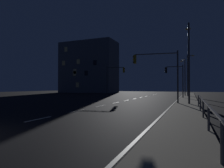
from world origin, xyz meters
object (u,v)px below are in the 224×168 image
(traffic_light_near_left, at_px, (158,66))
(traffic_light_mid_right, at_px, (114,75))
(street_lamp_far_end, at_px, (188,72))
(street_lamp_median, at_px, (184,73))
(street_lamp_across_street, at_px, (189,56))
(traffic_light_far_left, at_px, (175,75))
(building_distant, at_px, (89,68))

(traffic_light_near_left, distance_m, traffic_light_mid_right, 16.22)
(street_lamp_far_end, bearing_deg, street_lamp_median, 116.82)
(street_lamp_across_street, relative_size, street_lamp_far_end, 1.06)
(traffic_light_far_left, relative_size, street_lamp_far_end, 0.67)
(traffic_light_near_left, bearing_deg, street_lamp_median, 83.68)
(traffic_light_mid_right, xyz_separation_m, street_lamp_median, (12.27, 6.80, 0.50))
(traffic_light_mid_right, bearing_deg, building_distant, 129.67)
(traffic_light_near_left, xyz_separation_m, street_lamp_far_end, (2.93, 17.96, 0.63))
(street_lamp_across_street, bearing_deg, traffic_light_mid_right, 136.40)
(street_lamp_median, relative_size, building_distant, 0.40)
(traffic_light_far_left, bearing_deg, street_lamp_far_end, 74.06)
(traffic_light_far_left, distance_m, street_lamp_across_street, 11.36)
(traffic_light_near_left, bearing_deg, traffic_light_mid_right, 128.56)
(traffic_light_far_left, bearing_deg, street_lamp_median, 82.00)
(traffic_light_mid_right, height_order, traffic_light_far_left, traffic_light_mid_right)
(traffic_light_near_left, distance_m, street_lamp_across_street, 3.27)
(traffic_light_far_left, distance_m, street_lamp_far_end, 7.14)
(street_lamp_far_end, bearing_deg, traffic_light_mid_right, -157.99)
(traffic_light_near_left, distance_m, street_lamp_median, 19.61)
(traffic_light_mid_right, xyz_separation_m, building_distant, (-17.57, 21.19, 4.18))
(traffic_light_mid_right, bearing_deg, street_lamp_median, 29.00)
(street_lamp_across_street, height_order, street_lamp_far_end, street_lamp_across_street)
(traffic_light_near_left, relative_size, street_lamp_across_street, 0.67)
(traffic_light_far_left, bearing_deg, traffic_light_near_left, -95.06)
(traffic_light_near_left, distance_m, traffic_light_far_left, 11.20)
(traffic_light_mid_right, bearing_deg, street_lamp_far_end, 22.01)
(street_lamp_median, relative_size, street_lamp_far_end, 0.94)
(street_lamp_median, bearing_deg, building_distant, 154.26)
(traffic_light_far_left, relative_size, building_distant, 0.29)
(traffic_light_near_left, xyz_separation_m, street_lamp_median, (2.16, 19.49, 0.45))
(building_distant, bearing_deg, street_lamp_far_end, -27.47)
(street_lamp_far_end, height_order, building_distant, building_distant)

